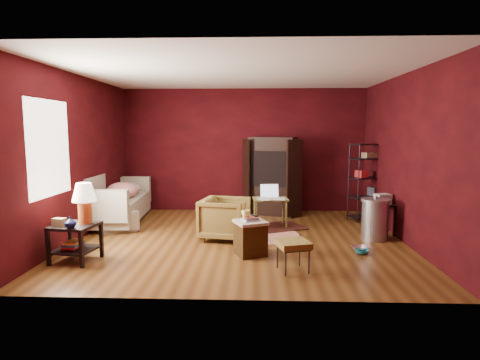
% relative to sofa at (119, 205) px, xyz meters
% --- Properties ---
extents(room, '(5.54, 5.04, 2.84)m').
position_rel_sofa_xyz_m(room, '(2.46, -1.18, 1.04)').
color(room, brown).
rests_on(room, ground).
extents(sofa, '(1.12, 1.92, 0.72)m').
position_rel_sofa_xyz_m(sofa, '(0.00, 0.00, 0.00)').
color(sofa, '#ACAA95').
rests_on(sofa, ground).
extents(armchair, '(0.84, 0.88, 0.78)m').
position_rel_sofa_xyz_m(armchair, '(2.25, -1.16, 0.03)').
color(armchair, black).
rests_on(armchair, ground).
extents(pet_bowl_steel, '(0.27, 0.13, 0.26)m').
position_rel_sofa_xyz_m(pet_bowl_steel, '(4.40, -1.76, -0.23)').
color(pet_bowl_steel, silver).
rests_on(pet_bowl_steel, ground).
extents(pet_bowl_turquoise, '(0.22, 0.11, 0.21)m').
position_rel_sofa_xyz_m(pet_bowl_turquoise, '(4.38, -1.93, -0.26)').
color(pet_bowl_turquoise, teal).
rests_on(pet_bowl_turquoise, ground).
extents(vase, '(0.20, 0.20, 0.15)m').
position_rel_sofa_xyz_m(vase, '(0.25, -2.64, 0.25)').
color(vase, '#0D1342').
rests_on(vase, side_table).
extents(mug, '(0.16, 0.14, 0.13)m').
position_rel_sofa_xyz_m(mug, '(2.63, -2.05, 0.29)').
color(mug, '#F2F276').
rests_on(mug, hamper).
extents(side_table, '(0.65, 0.65, 1.12)m').
position_rel_sofa_xyz_m(side_table, '(0.27, -2.38, 0.31)').
color(side_table, black).
rests_on(side_table, ground).
extents(sofa_cushions, '(1.03, 2.25, 0.92)m').
position_rel_sofa_xyz_m(sofa_cushions, '(-0.04, -0.01, 0.09)').
color(sofa_cushions, '#ACAA95').
rests_on(sofa_cushions, sofa).
extents(hamper, '(0.56, 0.56, 0.60)m').
position_rel_sofa_xyz_m(hamper, '(2.70, -2.04, -0.09)').
color(hamper, '#3F270E').
rests_on(hamper, ground).
extents(footstool, '(0.49, 0.49, 0.41)m').
position_rel_sofa_xyz_m(footstool, '(3.27, -2.71, -0.01)').
color(footstool, black).
rests_on(footstool, ground).
extents(rug_round, '(1.55, 1.55, 0.01)m').
position_rel_sofa_xyz_m(rug_round, '(2.91, -0.88, -0.36)').
color(rug_round, beige).
rests_on(rug_round, ground).
extents(rug_oriental, '(1.33, 1.15, 0.01)m').
position_rel_sofa_xyz_m(rug_oriental, '(3.13, -0.36, -0.35)').
color(rug_oriental, '#531E16').
rests_on(rug_oriental, ground).
extents(laptop_desk, '(0.70, 0.57, 0.81)m').
position_rel_sofa_xyz_m(laptop_desk, '(3.06, -0.24, 0.14)').
color(laptop_desk, olive).
rests_on(laptop_desk, ground).
extents(tv_armoire, '(1.28, 0.96, 1.71)m').
position_rel_sofa_xyz_m(tv_armoire, '(3.14, 0.93, 0.53)').
color(tv_armoire, black).
rests_on(tv_armoire, ground).
extents(wire_shelving, '(0.85, 0.62, 1.59)m').
position_rel_sofa_xyz_m(wire_shelving, '(5.11, 0.45, 0.51)').
color(wire_shelving, '#222329').
rests_on(wire_shelving, ground).
extents(small_stand, '(0.45, 0.45, 0.73)m').
position_rel_sofa_xyz_m(small_stand, '(5.04, -0.74, 0.19)').
color(small_stand, black).
rests_on(small_stand, ground).
extents(trash_can, '(0.57, 0.57, 0.76)m').
position_rel_sofa_xyz_m(trash_can, '(4.81, -1.09, -0.00)').
color(trash_can, '#B3B4BC').
rests_on(trash_can, ground).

